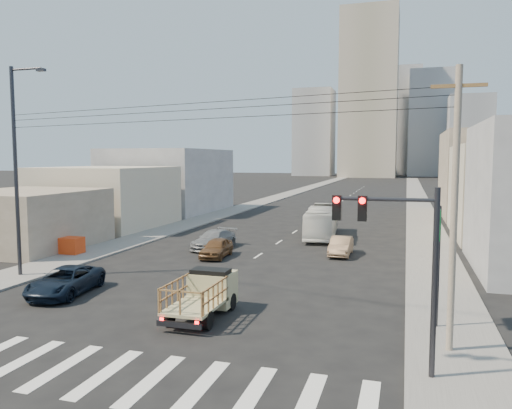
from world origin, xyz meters
The scene contains 26 objects.
ground centered at (0.00, 0.00, 0.00)m, with size 420.00×420.00×0.00m, color black.
sidewalk_left centered at (-11.75, 70.00, 0.06)m, with size 3.50×180.00×0.12m, color slate.
sidewalk_right centered at (11.75, 70.00, 0.06)m, with size 3.50×180.00×0.12m, color slate.
crosswalk centered at (0.02, -6.00, 0.01)m, with size 18.59×3.80×0.01m.
lane_dashes centered at (0.00, 53.00, 0.01)m, with size 0.15×104.00×0.01m.
flatbed_pickup centered at (1.56, 0.33, 1.09)m, with size 1.95×4.41×1.90m.
navy_pickup centered at (-6.49, 1.55, 0.68)m, with size 2.25×4.88×1.36m, color black.
city_bus centered at (2.89, 23.79, 1.36)m, with size 2.29×9.77×2.72m, color silver.
sedan_brown centered at (-2.63, 12.63, 0.66)m, with size 1.56×3.88×1.32m, color brown.
sedan_tan centered at (5.56, 15.88, 0.65)m, with size 1.38×3.97×1.31m, color #907154.
sedan_grey centered at (-4.02, 15.64, 0.70)m, with size 1.95×4.81×1.39m, color gray.
traffic_signal centered at (9.77, -3.51, 4.08)m, with size 3.23×0.35×6.00m.
green_sign centered at (11.16, 1.50, 3.74)m, with size 0.18×1.60×5.00m.
utility_pole centered at (11.50, -1.00, 5.19)m, with size 1.80×0.24×10.00m.
streetlamp_left centered at (-11.39, 4.00, 6.44)m, with size 2.36×0.25×12.00m.
overhead_wires centered at (0.00, 1.50, 8.97)m, with size 23.01×5.02×0.72m.
crate_stack centered at (-13.00, 10.44, 0.69)m, with size 1.80×1.20×1.14m.
bldg_right_far centered at (20.00, 44.00, 5.00)m, with size 12.00×16.00×10.00m, color gray.
bldg_left_near centered at (-18.00, 12.00, 2.20)m, with size 9.00×10.00×4.40m, color gray.
bldg_left_mid centered at (-19.00, 24.00, 3.00)m, with size 11.00×12.00×6.00m, color beige.
bldg_left_far centered at (-19.50, 39.00, 4.00)m, with size 12.00×16.00×8.00m, color gray.
high_rise_tower centered at (-4.00, 170.00, 30.00)m, with size 20.00×20.00×60.00m, color tan.
midrise_ne centered at (18.00, 185.00, 20.00)m, with size 16.00×16.00×40.00m, color #94979C.
midrise_nw centered at (-26.00, 180.00, 17.00)m, with size 15.00×15.00×34.00m, color #94979C.
midrise_back centered at (6.00, 200.00, 22.00)m, with size 18.00×18.00×44.00m, color gray.
midrise_east centered at (30.00, 165.00, 14.00)m, with size 14.00×14.00×28.00m, color #94979C.
Camera 1 is at (9.89, -19.32, 6.86)m, focal length 35.00 mm.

